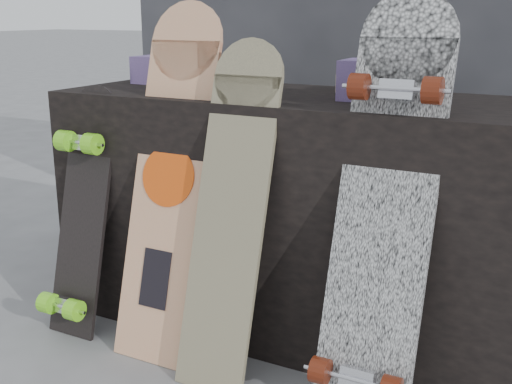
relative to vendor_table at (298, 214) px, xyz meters
The scene contains 9 objects.
vendor_table is the anchor object (origin of this frame).
booth 1.10m from the vendor_table, 90.00° to the left, with size 2.40×0.22×2.20m.
merch_box_purple 0.76m from the vendor_table, behind, with size 0.18×0.12×0.10m, color #4C3C7B.
merch_box_small 0.51m from the vendor_table, ahead, with size 0.14×0.14×0.12m, color #4C3C7B.
merch_box_flat 0.50m from the vendor_table, 41.79° to the left, with size 0.22×0.10×0.06m, color #D1B78C.
longboard_geisha 0.47m from the vendor_table, 134.92° to the right, with size 0.25×0.33×1.10m.
longboard_celtic 0.39m from the vendor_table, 97.54° to the right, with size 0.22×0.30×0.99m.
longboard_cascadia 0.54m from the vendor_table, 39.84° to the right, with size 0.26×0.40×1.12m.
skateboard_dark 0.73m from the vendor_table, 150.66° to the right, with size 0.19×0.29×0.83m.
Camera 1 is at (0.84, -1.40, 1.06)m, focal length 45.00 mm.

